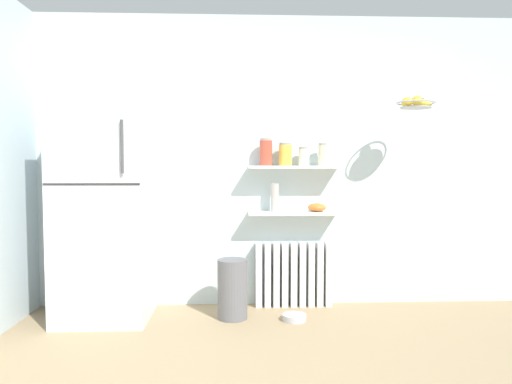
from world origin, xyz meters
TOP-DOWN VIEW (x-y plane):
  - ground_plane at (0.00, 0.50)m, footprint 7.04×7.04m
  - back_wall at (0.00, 2.05)m, footprint 7.04×0.10m
  - refrigerator at (-1.52, 1.66)m, footprint 0.73×0.71m
  - radiator at (0.08, 1.92)m, footprint 0.68×0.12m
  - wall_shelf_lower at (0.08, 1.89)m, footprint 0.81×0.22m
  - wall_shelf_upper at (0.08, 1.89)m, footprint 0.81×0.22m
  - storage_jar_0 at (-0.17, 1.89)m, footprint 0.11×0.11m
  - storage_jar_1 at (-0.00, 1.89)m, footprint 0.12×0.12m
  - storage_jar_2 at (0.16, 1.89)m, footprint 0.09×0.09m
  - storage_jar_3 at (0.33, 1.89)m, footprint 0.09×0.09m
  - vase at (-0.09, 1.89)m, footprint 0.07×0.07m
  - shelf_bowl at (0.28, 1.89)m, footprint 0.16×0.16m
  - trash_bin at (-0.47, 1.60)m, footprint 0.25×0.25m
  - pet_food_bowl at (0.04, 1.52)m, footprint 0.20×0.20m
  - hanging_fruit_basket at (1.04, 1.59)m, footprint 0.31×0.31m

SIDE VIEW (x-z plane):
  - ground_plane at x=0.00m, z-range 0.00..0.00m
  - pet_food_bowl at x=0.04m, z-range 0.00..0.05m
  - trash_bin at x=-0.47m, z-range 0.00..0.49m
  - radiator at x=0.08m, z-range 0.00..0.57m
  - wall_shelf_lower at x=0.08m, z-range 0.83..0.86m
  - shelf_bowl at x=0.28m, z-range 0.86..0.93m
  - refrigerator at x=-1.52m, z-range 0.00..1.83m
  - vase at x=-0.09m, z-range 0.86..1.11m
  - wall_shelf_upper at x=0.08m, z-range 1.24..1.27m
  - back_wall at x=0.00m, z-range 0.00..2.60m
  - storage_jar_2 at x=0.16m, z-range 1.26..1.43m
  - storage_jar_3 at x=0.33m, z-range 1.26..1.46m
  - storage_jar_1 at x=0.00m, z-range 1.26..1.46m
  - storage_jar_0 at x=-0.17m, z-range 1.26..1.50m
  - hanging_fruit_basket at x=1.04m, z-range 1.73..1.83m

